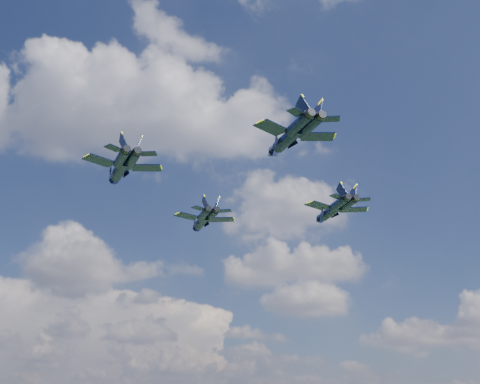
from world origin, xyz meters
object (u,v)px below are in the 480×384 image
at_px(jet_lead, 202,221).
at_px(jet_right, 330,211).
at_px(jet_slot, 287,139).
at_px(jet_left, 120,170).

relative_size(jet_lead, jet_right, 0.99).
bearing_deg(jet_slot, jet_right, 46.68).
bearing_deg(jet_right, jet_left, -175.82).
bearing_deg(jet_right, jet_slot, -128.83).
relative_size(jet_lead, jet_slot, 0.97).
bearing_deg(jet_lead, jet_right, -37.91).
relative_size(jet_lead, jet_left, 0.96).
relative_size(jet_right, jet_slot, 0.98).
distance_m(jet_right, jet_slot, 27.63).
bearing_deg(jet_lead, jet_slot, -85.00).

